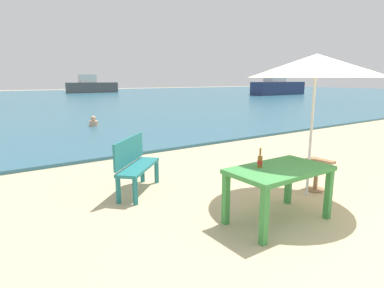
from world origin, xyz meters
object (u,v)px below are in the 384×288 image
picnic_table_green (279,176)px  swimmer_person (94,122)px  beer_bottle_amber (260,161)px  side_table_wood (316,171)px  bench_teal_center (135,162)px  patio_umbrella (316,66)px  boat_barge (278,87)px  boat_ferry (92,86)px

picnic_table_green → swimmer_person: 9.94m
beer_bottle_amber → side_table_wood: (1.72, 0.28, -0.50)m
bench_teal_center → swimmer_person: 7.94m
patio_umbrella → boat_barge: boat_barge is taller
swimmer_person → bench_teal_center: bearing=-103.1°
bench_teal_center → boat_barge: boat_barge is taller
bench_teal_center → swimmer_person: size_ratio=2.71×
beer_bottle_amber → patio_umbrella: size_ratio=0.12×
bench_teal_center → boat_barge: bearing=36.7°
boat_barge → picnic_table_green: bearing=-139.4°
beer_bottle_amber → picnic_table_green: bearing=-38.7°
picnic_table_green → bench_teal_center: (-1.10, 2.18, -0.11)m
side_table_wood → bench_teal_center: (-2.62, 1.73, 0.19)m
side_table_wood → patio_umbrella: bearing=-168.0°
bench_teal_center → swimmer_person: bearing=76.9°
side_table_wood → bench_teal_center: bearing=146.5°
beer_bottle_amber → swimmer_person: beer_bottle_amber is taller
side_table_wood → boat_ferry: boat_ferry is taller
boat_ferry → picnic_table_green: bearing=-104.5°
beer_bottle_amber → patio_umbrella: 1.89m
boat_ferry → swimmer_person: bearing=-107.7°
boat_ferry → bench_teal_center: bearing=-106.8°
boat_barge → patio_umbrella: bearing=-138.5°
beer_bottle_amber → bench_teal_center: 2.22m
boat_ferry → patio_umbrella: bearing=-103.1°
patio_umbrella → bench_teal_center: patio_umbrella is taller
side_table_wood → boat_ferry: size_ratio=0.08×
bench_teal_center → swimmer_person: (1.79, 7.73, -0.30)m
bench_teal_center → side_table_wood: bearing=-33.5°
patio_umbrella → boat_ferry: boat_ferry is taller
beer_bottle_amber → boat_barge: bearing=40.2°
beer_bottle_amber → boat_barge: (26.64, 22.52, 0.16)m
picnic_table_green → boat_barge: bearing=40.6°
bench_teal_center → boat_ferry: (11.67, 38.69, 0.39)m
side_table_wood → swimmer_person: size_ratio=1.32×
patio_umbrella → bench_teal_center: 3.31m
beer_bottle_amber → swimmer_person: (0.90, 9.74, -0.61)m
side_table_wood → swimmer_person: side_table_wood is taller
picnic_table_green → side_table_wood: bearing=16.5°
picnic_table_green → patio_umbrella: 1.92m
patio_umbrella → side_table_wood: 1.80m
side_table_wood → boat_ferry: (9.05, 40.42, 0.58)m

